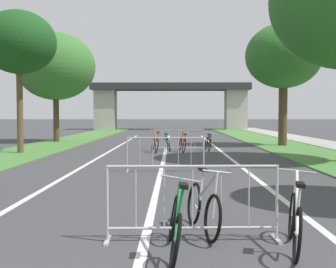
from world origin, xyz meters
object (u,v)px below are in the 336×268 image
(crowd_barrier_second, at_px, (165,155))
(bicycle_black_4, at_px, (208,143))
(tree_left_cypress_far, at_px, (19,43))
(tree_right_oak_mid, at_px, (284,57))
(bicycle_white_2, at_px, (295,221))
(bicycle_green_3, at_px, (175,225))
(bicycle_silver_6, at_px, (203,208))
(tree_left_oak_near, at_px, (56,67))
(bicycle_orange_0, at_px, (155,144))
(crowd_barrier_nearest, at_px, (192,203))
(crowd_barrier_third, at_px, (178,140))
(bicycle_red_5, at_px, (182,144))
(bicycle_teal_1, at_px, (167,143))

(crowd_barrier_second, relative_size, bicycle_black_4, 1.47)
(tree_left_cypress_far, relative_size, crowd_barrier_second, 2.62)
(tree_right_oak_mid, height_order, crowd_barrier_second, tree_right_oak_mid)
(tree_left_cypress_far, xyz_separation_m, bicycle_white_2, (8.33, -13.09, -4.49))
(bicycle_white_2, height_order, bicycle_green_3, bicycle_white_2)
(bicycle_silver_6, bearing_deg, tree_right_oak_mid, -120.24)
(crowd_barrier_second, bearing_deg, tree_left_oak_near, 117.93)
(crowd_barrier_second, distance_m, bicycle_orange_0, 6.49)
(crowd_barrier_nearest, relative_size, bicycle_orange_0, 1.36)
(crowd_barrier_second, distance_m, crowd_barrier_third, 7.00)
(tree_left_cypress_far, height_order, tree_right_oak_mid, tree_right_oak_mid)
(bicycle_red_5, bearing_deg, crowd_barrier_second, -103.93)
(bicycle_green_3, bearing_deg, bicycle_black_4, 82.65)
(bicycle_teal_1, bearing_deg, bicycle_silver_6, -94.80)
(bicycle_red_5, distance_m, bicycle_silver_6, 13.18)
(tree_left_cypress_far, xyz_separation_m, bicycle_green_3, (6.81, -13.27, -4.50))
(crowd_barrier_second, relative_size, bicycle_red_5, 1.39)
(tree_right_oak_mid, distance_m, bicycle_black_4, 6.88)
(tree_left_oak_near, bearing_deg, crowd_barrier_third, -40.22)
(tree_right_oak_mid, height_order, bicycle_orange_0, tree_right_oak_mid)
(bicycle_teal_1, height_order, bicycle_silver_6, bicycle_silver_6)
(bicycle_black_4, bearing_deg, crowd_barrier_third, 13.39)
(crowd_barrier_second, bearing_deg, bicycle_green_3, -87.93)
(crowd_barrier_second, xyz_separation_m, bicycle_green_3, (0.27, -7.54, -0.16))
(bicycle_green_3, bearing_deg, tree_right_oak_mid, 70.48)
(bicycle_teal_1, bearing_deg, tree_left_oak_near, 132.06)
(tree_left_oak_near, xyz_separation_m, bicycle_red_5, (7.73, -6.76, -4.33))
(tree_left_oak_near, relative_size, bicycle_silver_6, 4.18)
(crowd_barrier_nearest, distance_m, bicycle_teal_1, 14.45)
(crowd_barrier_nearest, height_order, bicycle_teal_1, crowd_barrier_nearest)
(bicycle_orange_0, height_order, bicycle_red_5, bicycle_orange_0)
(tree_left_oak_near, height_order, bicycle_white_2, tree_left_oak_near)
(crowd_barrier_nearest, height_order, crowd_barrier_third, same)
(tree_right_oak_mid, bearing_deg, bicycle_teal_1, -155.39)
(crowd_barrier_third, bearing_deg, bicycle_red_5, -63.95)
(bicycle_red_5, bearing_deg, bicycle_silver_6, -98.18)
(crowd_barrier_nearest, height_order, bicycle_silver_6, crowd_barrier_nearest)
(crowd_barrier_second, bearing_deg, bicycle_white_2, -76.27)
(crowd_barrier_third, relative_size, bicycle_silver_6, 1.48)
(crowd_barrier_third, height_order, bicycle_teal_1, crowd_barrier_third)
(tree_left_oak_near, height_order, crowd_barrier_second, tree_left_oak_near)
(bicycle_white_2, relative_size, bicycle_green_3, 0.95)
(bicycle_orange_0, distance_m, bicycle_silver_6, 13.11)
(bicycle_teal_1, height_order, bicycle_green_3, bicycle_teal_1)
(crowd_barrier_second, height_order, crowd_barrier_third, same)
(tree_right_oak_mid, relative_size, bicycle_silver_6, 4.11)
(tree_right_oak_mid, height_order, bicycle_black_4, tree_right_oak_mid)
(tree_left_oak_near, bearing_deg, bicycle_orange_0, -46.80)
(tree_right_oak_mid, bearing_deg, bicycle_green_3, -108.37)
(crowd_barrier_third, height_order, bicycle_white_2, crowd_barrier_third)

